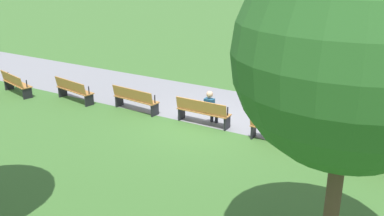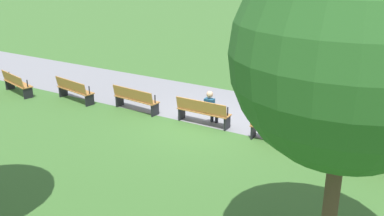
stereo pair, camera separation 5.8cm
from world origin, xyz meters
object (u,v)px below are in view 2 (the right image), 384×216
(bench_5, at_px, (281,129))
(bench_6, at_px, (378,154))
(bench_1, at_px, (16,83))
(bench_4, at_px, (203,111))
(bench_3, at_px, (135,99))
(tree_0, at_px, (349,55))
(lamp_post, at_px, (349,43))
(person_seated, at_px, (211,107))
(bench_2, at_px, (74,90))

(bench_5, xyz_separation_m, bench_6, (2.76, -0.34, 0.00))
(bench_1, distance_m, bench_4, 8.31)
(bench_1, height_order, bench_3, same)
(bench_3, distance_m, bench_4, 2.78)
(bench_1, bearing_deg, bench_6, 16.45)
(bench_1, distance_m, tree_0, 14.78)
(tree_0, bearing_deg, bench_3, 147.82)
(bench_6, bearing_deg, bench_5, 163.57)
(tree_0, distance_m, lamp_post, 6.70)
(bench_4, relative_size, person_seated, 1.57)
(bench_5, bearing_deg, tree_0, -67.31)
(lamp_post, bearing_deg, bench_4, -163.84)
(tree_0, bearing_deg, bench_5, 117.39)
(bench_2, xyz_separation_m, bench_6, (11.06, 0.00, 0.00))
(person_seated, relative_size, tree_0, 0.21)
(lamp_post, bearing_deg, bench_1, -169.86)
(bench_4, relative_size, bench_6, 0.97)
(person_seated, relative_size, lamp_post, 0.28)
(bench_3, xyz_separation_m, bench_4, (2.77, 0.11, 0.00))
(bench_4, distance_m, bench_5, 2.78)
(bench_1, height_order, tree_0, tree_0)
(person_seated, height_order, lamp_post, lamp_post)
(bench_4, xyz_separation_m, lamp_post, (4.14, 1.20, 2.50))
(bench_4, bearing_deg, bench_3, -177.66)
(bench_1, bearing_deg, bench_2, 25.82)
(bench_3, height_order, bench_6, same)
(bench_2, distance_m, bench_6, 11.06)
(bench_4, xyz_separation_m, person_seated, (0.22, 0.14, 0.16))
(bench_6, bearing_deg, lamp_post, 120.57)
(bench_6, relative_size, person_seated, 1.61)
(bench_6, height_order, person_seated, person_seated)
(bench_1, relative_size, person_seated, 1.61)
(person_seated, bearing_deg, bench_5, -5.76)
(bench_1, relative_size, lamp_post, 0.45)
(lamp_post, bearing_deg, person_seated, -164.93)
(bench_3, height_order, lamp_post, lamp_post)
(bench_3, relative_size, tree_0, 0.33)
(bench_6, distance_m, tree_0, 5.98)
(lamp_post, bearing_deg, bench_3, -169.25)
(bench_4, height_order, lamp_post, lamp_post)
(bench_4, xyz_separation_m, bench_5, (2.77, -0.11, 0.00))
(tree_0, bearing_deg, lamp_post, 101.45)
(bench_4, height_order, tree_0, tree_0)
(person_seated, xyz_separation_m, lamp_post, (3.92, 1.06, 2.34))
(bench_6, xyz_separation_m, person_seated, (-5.31, 0.60, 0.16))
(bench_4, distance_m, lamp_post, 4.99)
(bench_3, relative_size, person_seated, 1.59)
(bench_1, distance_m, person_seated, 8.55)
(bench_2, distance_m, tree_0, 12.51)
(bench_5, bearing_deg, bench_4, 172.96)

